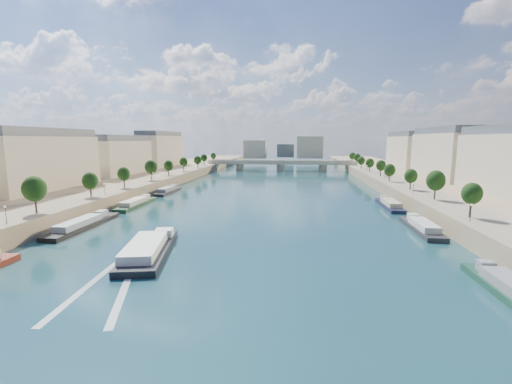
# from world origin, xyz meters

# --- Properties ---
(ground) EXTENTS (700.00, 700.00, 0.00)m
(ground) POSITION_xyz_m (0.00, 100.00, 0.00)
(ground) COLOR #0B2E32
(ground) RESTS_ON ground
(quay_left) EXTENTS (44.00, 520.00, 5.00)m
(quay_left) POSITION_xyz_m (-72.00, 100.00, 2.50)
(quay_left) COLOR #9E8460
(quay_left) RESTS_ON ground
(quay_right) EXTENTS (44.00, 520.00, 5.00)m
(quay_right) POSITION_xyz_m (72.00, 100.00, 2.50)
(quay_right) COLOR #9E8460
(quay_right) RESTS_ON ground
(pave_left) EXTENTS (14.00, 520.00, 0.10)m
(pave_left) POSITION_xyz_m (-57.00, 100.00, 5.05)
(pave_left) COLOR gray
(pave_left) RESTS_ON quay_left
(pave_right) EXTENTS (14.00, 520.00, 0.10)m
(pave_right) POSITION_xyz_m (57.00, 100.00, 5.05)
(pave_right) COLOR gray
(pave_right) RESTS_ON quay_right
(trees_left) EXTENTS (4.80, 268.80, 8.26)m
(trees_left) POSITION_xyz_m (-55.00, 102.00, 10.48)
(trees_left) COLOR #382B1E
(trees_left) RESTS_ON ground
(trees_right) EXTENTS (4.80, 268.80, 8.26)m
(trees_right) POSITION_xyz_m (55.00, 110.00, 10.48)
(trees_right) COLOR #382B1E
(trees_right) RESTS_ON ground
(lamps_left) EXTENTS (0.36, 200.36, 4.28)m
(lamps_left) POSITION_xyz_m (-52.50, 90.00, 7.78)
(lamps_left) COLOR black
(lamps_left) RESTS_ON ground
(lamps_right) EXTENTS (0.36, 200.36, 4.28)m
(lamps_right) POSITION_xyz_m (52.50, 105.00, 7.78)
(lamps_right) COLOR black
(lamps_right) RESTS_ON ground
(buildings_left) EXTENTS (16.00, 226.00, 23.20)m
(buildings_left) POSITION_xyz_m (-85.00, 112.00, 16.45)
(buildings_left) COLOR beige
(buildings_left) RESTS_ON ground
(buildings_right) EXTENTS (16.00, 226.00, 23.20)m
(buildings_right) POSITION_xyz_m (85.00, 112.00, 16.45)
(buildings_right) COLOR beige
(buildings_right) RESTS_ON ground
(skyline) EXTENTS (79.00, 42.00, 22.00)m
(skyline) POSITION_xyz_m (3.19, 319.52, 14.66)
(skyline) COLOR beige
(skyline) RESTS_ON ground
(bridge) EXTENTS (112.00, 12.00, 8.15)m
(bridge) POSITION_xyz_m (0.00, 226.81, 5.08)
(bridge) COLOR #C1B79E
(bridge) RESTS_ON ground
(tour_barge) EXTENTS (13.34, 28.49, 3.76)m
(tour_barge) POSITION_xyz_m (-18.54, 28.59, 1.03)
(tour_barge) COLOR black
(tour_barge) RESTS_ON ground
(wake) EXTENTS (12.89, 26.01, 0.04)m
(wake) POSITION_xyz_m (-18.54, 11.98, 0.02)
(wake) COLOR silver
(wake) RESTS_ON ground
(moored_barges_left) EXTENTS (5.00, 157.22, 3.60)m
(moored_barges_left) POSITION_xyz_m (-45.50, 46.01, 0.84)
(moored_barges_left) COLOR #191836
(moored_barges_left) RESTS_ON ground
(moored_barges_right) EXTENTS (5.00, 123.01, 3.60)m
(moored_barges_right) POSITION_xyz_m (45.50, 37.25, 0.84)
(moored_barges_right) COLOR black
(moored_barges_right) RESTS_ON ground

